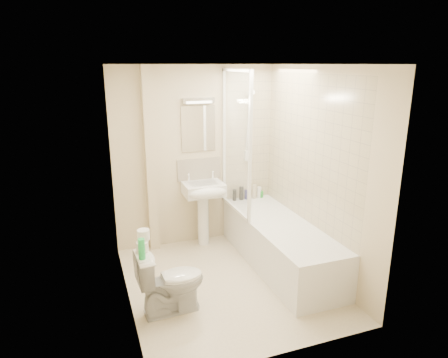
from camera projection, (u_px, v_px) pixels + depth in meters
name	position (u px, v px, depth m)	size (l,w,h in m)	color
floor	(228.00, 282.00, 4.56)	(2.50, 2.50, 0.00)	beige
wall_back	(196.00, 157.00, 5.35)	(2.20, 0.02, 2.40)	beige
wall_left	(122.00, 193.00, 3.86)	(0.02, 2.50, 2.40)	beige
wall_right	(318.00, 173.00, 4.58)	(0.02, 2.50, 2.40)	beige
ceiling	(229.00, 64.00, 3.89)	(2.20, 2.50, 0.02)	white
tile_back	(248.00, 137.00, 5.53)	(0.70, 0.01, 1.75)	beige
tile_right	(309.00, 150.00, 4.70)	(0.01, 2.10, 1.75)	beige
pipe_boxing	(150.00, 162.00, 5.10)	(0.12, 0.12, 2.40)	beige
splashback	(199.00, 169.00, 5.41)	(0.60, 0.01, 0.30)	beige
mirror	(198.00, 129.00, 5.25)	(0.46, 0.01, 0.60)	white
strip_light	(198.00, 100.00, 5.13)	(0.42, 0.07, 0.07)	silver
bathtub	(279.00, 243.00, 4.90)	(0.70, 2.10, 0.55)	white
shower_screen	(236.00, 143.00, 5.01)	(0.04, 0.92, 1.80)	white
shower_fixture	(249.00, 129.00, 5.45)	(0.10, 0.16, 0.99)	white
pedestal_sink	(204.00, 197.00, 5.29)	(0.52, 0.48, 1.01)	white
bottle_black_a	(235.00, 195.00, 5.60)	(0.05, 0.05, 0.16)	black
bottle_black_b	(241.00, 193.00, 5.63)	(0.06, 0.06, 0.19)	black
bottle_blue	(246.00, 195.00, 5.67)	(0.05, 0.05, 0.13)	navy
bottle_cream	(254.00, 192.00, 5.70)	(0.07, 0.07, 0.20)	beige
bottle_white_b	(259.00, 192.00, 5.73)	(0.06, 0.06, 0.16)	white
bottle_green	(261.00, 194.00, 5.75)	(0.07, 0.07, 0.09)	green
toilet	(171.00, 281.00, 3.95)	(0.68, 0.41, 0.67)	white
toilet_roll_lower	(142.00, 247.00, 3.81)	(0.12, 0.12, 0.10)	white
toilet_roll_upper	(143.00, 235.00, 3.83)	(0.12, 0.12, 0.10)	white
green_bottle	(142.00, 249.00, 3.66)	(0.06, 0.06, 0.20)	#2ACC5C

